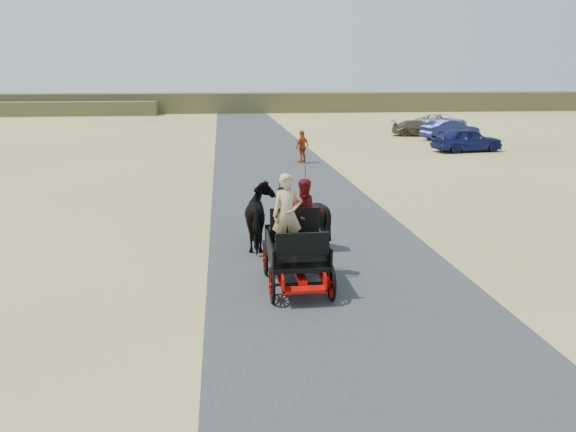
{
  "coord_description": "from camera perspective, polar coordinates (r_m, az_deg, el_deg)",
  "views": [
    {
      "loc": [
        -2.58,
        -10.82,
        4.55
      ],
      "look_at": [
        -1.01,
        2.43,
        1.2
      ],
      "focal_mm": 35.0,
      "sensor_mm": 36.0,
      "label": 1
    }
  ],
  "objects": [
    {
      "name": "passenger_woman",
      "position": [
        12.76,
        1.87,
        0.29
      ],
      "size": [
        0.77,
        0.6,
        1.58
      ],
      "primitive_type": "imported",
      "color": "#660C0F",
      "rests_on": "carriage"
    },
    {
      "name": "car_c",
      "position": [
        44.89,
        13.11,
        8.68
      ],
      "size": [
        4.35,
        2.47,
        1.19
      ],
      "primitive_type": "imported",
      "rotation": [
        0.0,
        0.0,
        1.36
      ],
      "color": "brown",
      "rests_on": "ground"
    },
    {
      "name": "car_a",
      "position": [
        36.3,
        17.72,
        7.4
      ],
      "size": [
        4.49,
        2.32,
        1.46
      ],
      "primitive_type": "imported",
      "rotation": [
        0.0,
        0.0,
        1.71
      ],
      "color": "navy",
      "rests_on": "ground"
    },
    {
      "name": "car_b",
      "position": [
        42.77,
        16.14,
        8.41
      ],
      "size": [
        4.58,
        2.63,
        1.43
      ],
      "primitive_type": "imported",
      "rotation": [
        0.0,
        0.0,
        1.85
      ],
      "color": "navy",
      "rests_on": "ground"
    },
    {
      "name": "horse_left",
      "position": [
        15.15,
        -2.69,
        -0.07
      ],
      "size": [
        0.91,
        2.01,
        1.7
      ],
      "primitive_type": "imported",
      "rotation": [
        0.0,
        0.0,
        3.14
      ],
      "color": "black",
      "rests_on": "ground"
    },
    {
      "name": "horse_right",
      "position": [
        15.26,
        1.43,
        0.05
      ],
      "size": [
        1.37,
        1.54,
        1.7
      ],
      "primitive_type": "imported",
      "rotation": [
        0.0,
        0.0,
        3.14
      ],
      "color": "black",
      "rests_on": "ground"
    },
    {
      "name": "road",
      "position": [
        12.02,
        6.22,
        -8.22
      ],
      "size": [
        6.0,
        140.0,
        0.01
      ],
      "primitive_type": "cube",
      "color": "#38383A",
      "rests_on": "ground"
    },
    {
      "name": "carriage",
      "position": [
        12.49,
        0.87,
        -5.52
      ],
      "size": [
        1.3,
        2.4,
        0.72
      ],
      "primitive_type": null,
      "color": "black",
      "rests_on": "ground"
    },
    {
      "name": "ridge_far",
      "position": [
        72.94,
        -4.83,
        11.42
      ],
      "size": [
        140.0,
        6.0,
        2.4
      ],
      "primitive_type": "cube",
      "color": "brown",
      "rests_on": "ground"
    },
    {
      "name": "pedestrian",
      "position": [
        30.06,
        1.46,
        7.05
      ],
      "size": [
        1.03,
        1.0,
        1.73
      ],
      "primitive_type": "imported",
      "rotation": [
        0.0,
        0.0,
        3.89
      ],
      "color": "#A63A13",
      "rests_on": "ground"
    },
    {
      "name": "car_d",
      "position": [
        50.99,
        15.33,
        9.23
      ],
      "size": [
        5.19,
        3.56,
        1.32
      ],
      "primitive_type": "imported",
      "rotation": [
        0.0,
        0.0,
        1.89
      ],
      "color": "#B2B2B7",
      "rests_on": "ground"
    },
    {
      "name": "ground",
      "position": [
        12.02,
        6.22,
        -8.24
      ],
      "size": [
        140.0,
        140.0,
        0.0
      ],
      "primitive_type": "plane",
      "color": "tan"
    },
    {
      "name": "driver_man",
      "position": [
        12.14,
        -0.07,
        0.12
      ],
      "size": [
        0.66,
        0.43,
        1.8
      ],
      "primitive_type": "imported",
      "color": "tan",
      "rests_on": "carriage"
    }
  ]
}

